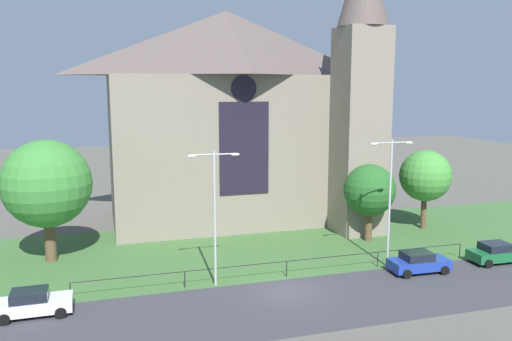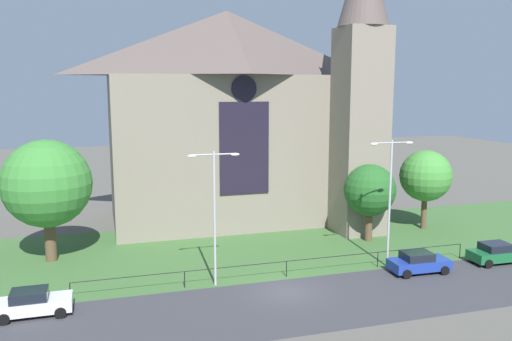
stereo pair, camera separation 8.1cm
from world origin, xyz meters
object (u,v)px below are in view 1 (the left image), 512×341
object	(u,v)px
streetlamp_far	(390,188)
parked_car_green	(497,253)
parked_car_white	(33,303)
church_building	(237,115)
tree_right_near	(370,190)
tree_left_far	(47,184)
tree_right_far	(425,176)
parked_car_blue	(419,262)
streetlamp_near	(215,202)

from	to	relation	value
streetlamp_far	parked_car_green	xyz separation A→B (m)	(8.24, -1.61, -5.05)
parked_car_white	parked_car_green	size ratio (longest dim) A/B	0.99
church_building	tree_right_near	bearing A→B (deg)	-49.18
church_building	tree_left_far	world-z (taller)	church_building
tree_right_far	parked_car_white	distance (m)	34.15
tree_right_near	parked_car_green	bearing A→B (deg)	-50.70
parked_car_white	tree_left_far	bearing A→B (deg)	88.39
church_building	tree_left_far	distance (m)	18.95
church_building	parked_car_green	bearing A→B (deg)	-49.83
church_building	tree_right_far	size ratio (longest dim) A/B	3.57
tree_left_far	parked_car_blue	world-z (taller)	tree_left_far
tree_right_far	streetlamp_near	size ratio (longest dim) A/B	0.82
tree_right_far	parked_car_green	distance (m)	10.74
tree_right_near	streetlamp_near	world-z (taller)	streetlamp_near
tree_right_near	tree_right_far	world-z (taller)	tree_right_far
church_building	parked_car_green	size ratio (longest dim) A/B	6.13
tree_right_near	streetlamp_far	xyz separation A→B (m)	(-1.83, -6.22, 1.45)
tree_left_far	streetlamp_near	bearing A→B (deg)	-37.95
streetlamp_near	parked_car_green	distance (m)	21.64
tree_left_far	streetlamp_far	world-z (taller)	streetlamp_far
tree_left_far	parked_car_blue	xyz separation A→B (m)	(25.01, -10.20, -5.13)
streetlamp_near	parked_car_green	xyz separation A→B (m)	(21.03, -1.61, -4.86)
tree_right_far	streetlamp_near	bearing A→B (deg)	-158.87
tree_right_far	parked_car_blue	xyz separation A→B (m)	(-7.21, -10.06, -4.17)
church_building	parked_car_blue	distance (m)	22.22
tree_right_far	parked_car_green	size ratio (longest dim) A/B	1.72
tree_right_near	parked_car_green	distance (m)	10.73
parked_car_green	streetlamp_near	bearing A→B (deg)	176.95
tree_left_far	streetlamp_far	bearing A→B (deg)	-19.64
tree_right_far	parked_car_white	world-z (taller)	tree_right_far
tree_right_far	streetlamp_near	world-z (taller)	streetlamp_near
tree_right_far	streetlamp_near	distance (m)	22.98
streetlamp_near	parked_car_white	xyz separation A→B (m)	(-11.00, -1.57, -4.86)
church_building	parked_car_blue	world-z (taller)	church_building
tree_right_near	tree_right_far	size ratio (longest dim) A/B	0.90
parked_car_white	streetlamp_near	bearing A→B (deg)	7.69
church_building	streetlamp_far	xyz separation A→B (m)	(6.99, -16.44, -4.47)
tree_left_far	tree_right_far	bearing A→B (deg)	-0.25
tree_left_far	streetlamp_far	distance (m)	25.05
tree_right_near	streetlamp_far	size ratio (longest dim) A/B	0.71
church_building	parked_car_blue	size ratio (longest dim) A/B	6.10
tree_right_far	streetlamp_near	xyz separation A→B (m)	(-21.42, -8.28, 0.69)
church_building	parked_car_white	size ratio (longest dim) A/B	6.17
tree_right_far	parked_car_blue	distance (m)	13.06
streetlamp_far	parked_car_white	size ratio (longest dim) A/B	2.20
tree_right_near	parked_car_blue	world-z (taller)	tree_right_near
church_building	streetlamp_near	distance (m)	18.05
tree_left_far	streetlamp_near	xyz separation A→B (m)	(10.80, -8.42, -0.27)
parked_car_white	parked_car_green	world-z (taller)	same
streetlamp_near	tree_left_far	bearing A→B (deg)	142.05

